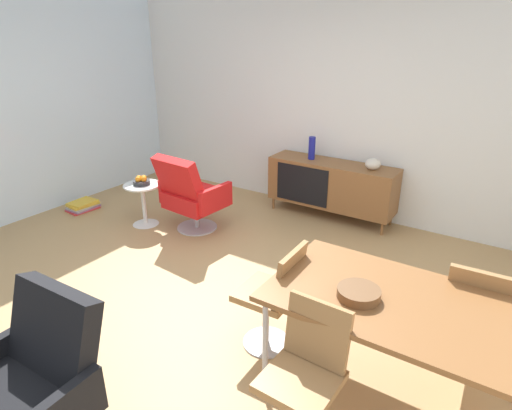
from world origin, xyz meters
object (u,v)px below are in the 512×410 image
object	(u,v)px
dining_chair_back_right	(475,312)
dining_chair_near_window	(274,293)
armchair_black_shell	(33,382)
sideboard	(331,184)
magazine_stack	(83,205)
dining_table	(403,308)
wooden_bowl_on_table	(359,293)
vase_cobalt	(312,148)
dining_chair_front_left	(306,372)
side_table_round	(143,200)
fruit_bowl	(141,181)
lounge_chair_red	(191,193)
vase_sculptural_dark	(373,164)

from	to	relation	value
dining_chair_back_right	dining_chair_near_window	world-z (taller)	same
armchair_black_shell	dining_chair_near_window	bearing A→B (deg)	65.21
sideboard	dining_chair_back_right	bearing A→B (deg)	-45.37
sideboard	magazine_stack	distance (m)	3.29
dining_table	magazine_stack	distance (m)	4.54
wooden_bowl_on_table	armchair_black_shell	distance (m)	1.89
vase_cobalt	dining_chair_back_right	distance (m)	2.96
dining_chair_front_left	armchair_black_shell	xyz separation A→B (m)	(-1.20, -0.87, -0.00)
side_table_round	magazine_stack	size ratio (longest dim) A/B	1.24
armchair_black_shell	fruit_bowl	world-z (taller)	armchair_black_shell
dining_chair_front_left	dining_chair_back_right	world-z (taller)	same
dining_table	side_table_round	bearing A→B (deg)	162.99
lounge_chair_red	fruit_bowl	distance (m)	0.64
dining_chair_near_window	magazine_stack	distance (m)	3.65
dining_chair_near_window	armchair_black_shell	xyz separation A→B (m)	(-0.66, -1.44, -0.00)
dining_chair_near_window	wooden_bowl_on_table	bearing A→B (deg)	-9.38
wooden_bowl_on_table	vase_cobalt	bearing A→B (deg)	121.74
vase_cobalt	dining_chair_front_left	size ratio (longest dim) A/B	0.33
dining_chair_back_right	wooden_bowl_on_table	bearing A→B (deg)	-131.79
side_table_round	vase_cobalt	bearing A→B (deg)	44.16
dining_chair_near_window	fruit_bowl	xyz separation A→B (m)	(-2.47, 1.03, 0.09)
vase_sculptural_dark	lounge_chair_red	size ratio (longest dim) A/B	0.19
dining_chair_back_right	armchair_black_shell	distance (m)	2.76
armchair_black_shell	vase_sculptural_dark	bearing A→B (deg)	82.84
lounge_chair_red	wooden_bowl_on_table	bearing A→B (deg)	-27.80
dining_table	dining_chair_near_window	bearing A→B (deg)	179.88
lounge_chair_red	side_table_round	distance (m)	0.65
armchair_black_shell	fruit_bowl	xyz separation A→B (m)	(-1.81, 2.46, 0.10)
dining_chair_front_left	fruit_bowl	bearing A→B (deg)	152.21
dining_chair_near_window	vase_sculptural_dark	bearing A→B (deg)	93.88
vase_cobalt	dining_chair_back_right	world-z (taller)	vase_cobalt
dining_table	lounge_chair_red	size ratio (longest dim) A/B	1.69
vase_sculptural_dark	lounge_chair_red	distance (m)	2.15
armchair_black_shell	vase_cobalt	bearing A→B (deg)	94.34
wooden_bowl_on_table	side_table_round	world-z (taller)	wooden_bowl_on_table
fruit_bowl	armchair_black_shell	bearing A→B (deg)	-53.68
lounge_chair_red	side_table_round	xyz separation A→B (m)	(-0.60, -0.19, -0.15)
wooden_bowl_on_table	dining_chair_front_left	size ratio (longest dim) A/B	0.30
lounge_chair_red	fruit_bowl	bearing A→B (deg)	-162.23
dining_chair_front_left	sideboard	bearing A→B (deg)	111.61
vase_sculptural_dark	side_table_round	size ratio (longest dim) A/B	0.34
dining_table	dining_chair_back_right	size ratio (longest dim) A/B	1.87
dining_chair_front_left	dining_chair_back_right	distance (m)	1.32
vase_cobalt	wooden_bowl_on_table	world-z (taller)	vase_cobalt
dining_chair_back_right	magazine_stack	size ratio (longest dim) A/B	2.04
wooden_bowl_on_table	dining_chair_front_left	world-z (taller)	dining_chair_front_left
side_table_round	dining_chair_front_left	bearing A→B (deg)	-27.78
vase_cobalt	fruit_bowl	bearing A→B (deg)	-135.87
vase_sculptural_dark	dining_chair_near_window	size ratio (longest dim) A/B	0.21
wooden_bowl_on_table	dining_chair_back_right	size ratio (longest dim) A/B	0.30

